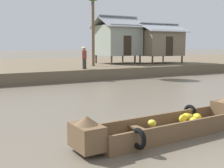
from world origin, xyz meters
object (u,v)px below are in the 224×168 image
Objects in this scene: stilt_house_left at (118,40)px; vendor_person at (84,56)px; stilt_house_mid_left at (159,42)px; banana_boat at (169,125)px.

vendor_person is (-5.50, -4.59, -1.32)m from stilt_house_left.
vendor_person is at bearing -160.75° from stilt_house_mid_left.
banana_boat is 13.83m from vendor_person.
vendor_person reaches higher than banana_boat.
stilt_house_mid_left is at bearing 19.25° from vendor_person.
stilt_house_mid_left is 2.81× the size of vendor_person.
stilt_house_left is at bearing 160.98° from stilt_house_mid_left.
stilt_house_left is (8.88, 17.93, 2.75)m from banana_boat.
stilt_house_mid_left is at bearing -19.02° from stilt_house_left.
banana_boat is 1.22× the size of stilt_house_mid_left.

